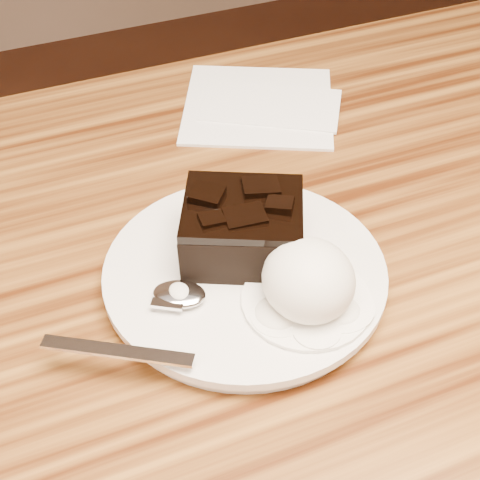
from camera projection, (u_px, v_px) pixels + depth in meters
name	position (u px, v px, depth m)	size (l,w,h in m)	color
plate	(245.00, 276.00, 0.58)	(0.22, 0.22, 0.02)	silver
brownie	(243.00, 231.00, 0.57)	(0.09, 0.08, 0.04)	black
ice_cream_scoop	(308.00, 280.00, 0.53)	(0.07, 0.07, 0.06)	white
melt_puddle	(307.00, 301.00, 0.54)	(0.10, 0.10, 0.00)	white
spoon	(179.00, 296.00, 0.54)	(0.03, 0.16, 0.01)	silver
napkin	(258.00, 104.00, 0.77)	(0.16, 0.16, 0.01)	white
crumb_a	(274.00, 304.00, 0.54)	(0.01, 0.01, 0.00)	black
crumb_b	(245.00, 269.00, 0.57)	(0.01, 0.01, 0.00)	black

